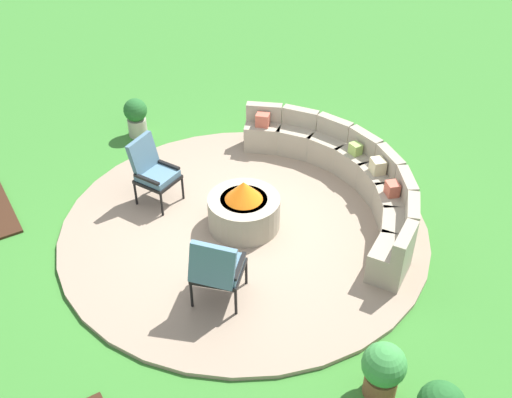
# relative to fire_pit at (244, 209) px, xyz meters

# --- Properties ---
(ground_plane) EXTENTS (24.00, 24.00, 0.00)m
(ground_plane) POSITION_rel_fire_pit_xyz_m (0.00, 0.00, -0.36)
(ground_plane) COLOR #387A2D
(patio_circle) EXTENTS (5.25, 5.25, 0.06)m
(patio_circle) POSITION_rel_fire_pit_xyz_m (0.00, 0.00, -0.33)
(patio_circle) COLOR gray
(patio_circle) RESTS_ON ground_plane
(fire_pit) EXTENTS (1.02, 1.02, 0.75)m
(fire_pit) POSITION_rel_fire_pit_xyz_m (0.00, 0.00, 0.00)
(fire_pit) COLOR #9E937F
(fire_pit) RESTS_ON patio_circle
(curved_stone_bench) EXTENTS (4.20, 1.66, 0.75)m
(curved_stone_bench) POSITION_rel_fire_pit_xyz_m (0.13, 1.75, 0.01)
(curved_stone_bench) COLOR #9E937F
(curved_stone_bench) RESTS_ON patio_circle
(lounge_chair_front_left) EXTENTS (0.73, 0.72, 1.04)m
(lounge_chair_front_left) POSITION_rel_fire_pit_xyz_m (-1.23, -0.83, 0.25)
(lounge_chair_front_left) COLOR black
(lounge_chair_front_left) RESTS_ON patio_circle
(lounge_chair_front_right) EXTENTS (0.82, 0.84, 1.02)m
(lounge_chair_front_right) POSITION_rel_fire_pit_xyz_m (1.08, -1.02, 0.24)
(lounge_chair_front_right) COLOR black
(lounge_chair_front_right) RESTS_ON patio_circle
(potted_plant_0) EXTENTS (0.41, 0.41, 0.71)m
(potted_plant_0) POSITION_rel_fire_pit_xyz_m (-3.25, -0.27, 0.03)
(potted_plant_0) COLOR #A89E8E
(potted_plant_0) RESTS_ON ground_plane
(potted_plant_1) EXTENTS (0.47, 0.47, 0.70)m
(potted_plant_1) POSITION_rel_fire_pit_xyz_m (3.13, -0.18, 0.03)
(potted_plant_1) COLOR brown
(potted_plant_1) RESTS_ON ground_plane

